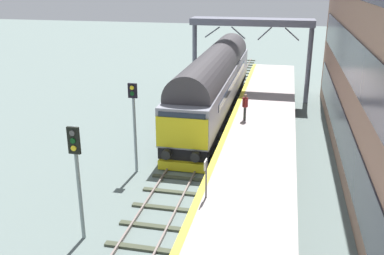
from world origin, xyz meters
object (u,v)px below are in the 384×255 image
at_px(platform_number_sign, 206,173).
at_px(waiting_passenger, 245,105).
at_px(diesel_locomotive, 215,80).
at_px(signal_post_near, 77,169).
at_px(signal_post_mid, 134,118).

xyz_separation_m(platform_number_sign, waiting_passenger, (0.52, 10.15, -0.10)).
distance_m(diesel_locomotive, platform_number_sign, 14.19).
height_order(diesel_locomotive, waiting_passenger, diesel_locomotive).
height_order(signal_post_near, platform_number_sign, signal_post_near).
bearing_deg(waiting_passenger, signal_post_mid, 130.79).
bearing_deg(signal_post_mid, waiting_passenger, 53.67).
bearing_deg(platform_number_sign, waiting_passenger, 87.08).
height_order(diesel_locomotive, platform_number_sign, diesel_locomotive).
bearing_deg(diesel_locomotive, platform_number_sign, -81.79).
xyz_separation_m(diesel_locomotive, signal_post_near, (-2.21, -16.33, 0.38)).
height_order(signal_post_mid, waiting_passenger, signal_post_mid).
bearing_deg(signal_post_mid, diesel_locomotive, 77.94).
relative_size(signal_post_near, platform_number_sign, 2.78).
bearing_deg(signal_post_near, signal_post_mid, 90.00).
bearing_deg(signal_post_mid, platform_number_sign, -41.01).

